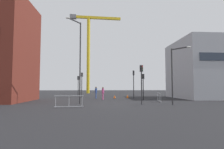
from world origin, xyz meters
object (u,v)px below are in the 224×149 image
at_px(construction_crane, 89,42).
at_px(pedestrian_walking, 96,92).
at_px(traffic_cone_orange, 115,97).
at_px(traffic_light_far, 134,80).
at_px(traffic_light_median, 82,81).
at_px(streetlamp_short, 175,70).
at_px(traffic_light_crosswalk, 141,78).
at_px(streetlamp_tall, 79,55).
at_px(traffic_cone_by_barrier, 128,97).
at_px(pedestrian_waiting, 103,92).
at_px(traffic_light_island, 143,82).
at_px(traffic_light_verge, 78,83).

height_order(construction_crane, pedestrian_walking, construction_crane).
relative_size(construction_crane, traffic_cone_orange, 45.85).
xyz_separation_m(traffic_light_far, traffic_light_median, (-8.19, 4.60, -0.00)).
distance_m(streetlamp_short, traffic_light_far, 9.85).
distance_m(traffic_light_median, traffic_light_crosswalk, 15.03).
xyz_separation_m(streetlamp_tall, traffic_light_median, (-0.80, 12.02, -2.40)).
xyz_separation_m(construction_crane, traffic_light_median, (0.05, -20.92, -11.81)).
bearing_deg(traffic_light_median, traffic_cone_by_barrier, -15.02).
height_order(streetlamp_tall, pedestrian_waiting, streetlamp_tall).
bearing_deg(traffic_light_island, traffic_light_far, 121.80).
bearing_deg(traffic_light_far, traffic_cone_orange, 145.92).
bearing_deg(pedestrian_walking, traffic_light_crosswalk, -63.72).
height_order(pedestrian_waiting, traffic_cone_by_barrier, pedestrian_waiting).
xyz_separation_m(construction_crane, traffic_light_island, (9.29, -27.22, -12.19)).
xyz_separation_m(traffic_light_far, pedestrian_walking, (-5.67, 1.69, -1.77)).
xyz_separation_m(traffic_light_median, pedestrian_walking, (2.52, -2.91, -1.77)).
height_order(traffic_light_far, traffic_light_verge, traffic_light_far).
height_order(streetlamp_short, traffic_light_far, streetlamp_short).
bearing_deg(construction_crane, traffic_light_median, -89.88).
height_order(traffic_light_crosswalk, traffic_cone_by_barrier, traffic_light_crosswalk).
bearing_deg(traffic_light_crosswalk, traffic_light_verge, 117.38).
bearing_deg(traffic_light_island, traffic_cone_orange, 136.87).
relative_size(traffic_cone_orange, traffic_cone_by_barrier, 0.92).
height_order(streetlamp_short, traffic_light_median, streetlamp_short).
bearing_deg(pedestrian_walking, traffic_light_far, -16.59).
height_order(streetlamp_short, traffic_cone_by_barrier, streetlamp_short).
bearing_deg(traffic_light_crosswalk, traffic_cone_by_barrier, 89.34).
distance_m(construction_crane, traffic_light_verge, 21.27).
bearing_deg(traffic_light_verge, traffic_light_far, -41.11).
bearing_deg(traffic_light_island, construction_crane, 108.84).
xyz_separation_m(traffic_light_far, traffic_light_verge, (-9.20, 8.03, -0.25)).
height_order(traffic_light_far, traffic_light_crosswalk, traffic_light_far).
relative_size(streetlamp_short, traffic_light_median, 1.34).
relative_size(streetlamp_tall, traffic_cone_by_barrier, 16.79).
xyz_separation_m(traffic_light_verge, traffic_cone_by_barrier, (8.65, -5.48, -2.37)).
bearing_deg(traffic_light_median, construction_crane, 90.12).
bearing_deg(traffic_light_island, traffic_light_median, 145.71).
xyz_separation_m(streetlamp_short, traffic_light_median, (-10.69, 14.10, -0.68)).
bearing_deg(traffic_cone_orange, traffic_light_median, 153.22).
height_order(traffic_light_crosswalk, traffic_light_verge, traffic_light_crosswalk).
distance_m(traffic_light_far, pedestrian_walking, 6.18).
xyz_separation_m(construction_crane, pedestrian_walking, (2.56, -23.84, -13.58)).
height_order(traffic_light_far, pedestrian_walking, traffic_light_far).
distance_m(traffic_light_island, traffic_cone_by_barrier, 5.06).
bearing_deg(traffic_cone_by_barrier, pedestrian_walking, -170.41).
xyz_separation_m(traffic_light_median, pedestrian_waiting, (3.57, -5.27, -1.80)).
bearing_deg(pedestrian_walking, traffic_cone_by_barrier, 9.59).
height_order(traffic_light_far, pedestrian_waiting, traffic_light_far).
bearing_deg(traffic_light_far, traffic_light_verge, 138.89).
relative_size(traffic_light_median, pedestrian_walking, 2.31).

